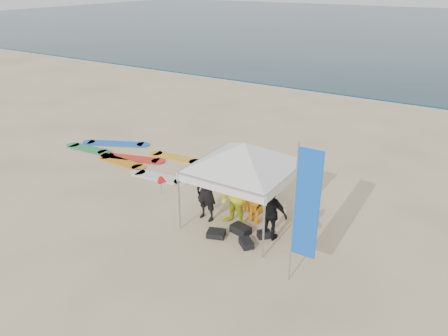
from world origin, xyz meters
TOP-DOWN VIEW (x-y plane):
  - ground at (0.00, 0.00)m, footprint 120.00×120.00m
  - ocean at (0.00, 60.00)m, footprint 160.00×84.00m
  - shoreline_foam at (0.00, 18.20)m, footprint 160.00×1.20m
  - person_black_a at (0.84, 1.40)m, footprint 0.73×0.51m
  - person_yellow at (1.78, 1.44)m, footprint 1.10×0.96m
  - person_orange_a at (2.17, 2.01)m, footprint 1.24×0.81m
  - person_black_b at (2.96, 1.43)m, footprint 0.96×0.43m
  - person_orange_b at (1.85, 2.51)m, footprint 0.95×0.73m
  - person_seated at (3.69, 2.11)m, footprint 0.69×0.84m
  - canopy_tent at (1.84, 1.85)m, footprint 3.82×3.82m
  - feather_flag at (4.42, 0.03)m, footprint 0.60×0.04m
  - marker_pennant at (-1.29, 1.96)m, footprint 0.28×0.28m
  - gear_pile at (2.17, 1.02)m, footprint 1.71×1.15m
  - surfboard_spread at (-4.49, 3.77)m, footprint 6.23×2.82m

SIDE VIEW (x-z plane):
  - ground at x=0.00m, z-range 0.00..0.00m
  - shoreline_foam at x=0.00m, z-range 0.00..0.01m
  - surfboard_spread at x=-4.49m, z-range 0.00..0.07m
  - ocean at x=0.00m, z-range 0.00..0.08m
  - gear_pile at x=2.17m, z-range -0.01..0.21m
  - person_seated at x=3.69m, z-range 0.00..0.90m
  - marker_pennant at x=-1.29m, z-range 0.18..0.81m
  - person_black_b at x=2.96m, z-range 0.00..1.61m
  - person_orange_b at x=1.85m, z-range 0.00..1.75m
  - person_orange_a at x=2.17m, z-range 0.00..1.81m
  - person_black_a at x=0.84m, z-range 0.00..1.92m
  - person_yellow at x=1.78m, z-range 0.00..1.94m
  - feather_flag at x=4.42m, z-range 0.32..3.91m
  - canopy_tent at x=1.84m, z-range 1.07..3.95m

